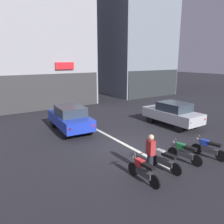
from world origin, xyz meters
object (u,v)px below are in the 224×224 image
Objects in this scene: motorcycle_green_row_centre at (184,152)px; motorcycle_silver_row_left_mid at (164,160)px; car_blue_crossing_near at (70,118)px; car_grey_down_street at (57,95)px; person_by_motorcycles at (150,154)px; car_silver_parked_kerbside at (172,113)px; motorcycle_red_row_leftmost at (143,170)px; motorcycle_blue_row_right_mid at (208,148)px.

motorcycle_silver_row_left_mid is at bearing -179.09° from motorcycle_green_row_centre.
car_blue_crossing_near is 0.98× the size of car_grey_down_street.
motorcycle_green_row_centre is 0.99× the size of person_by_motorcycles.
car_silver_parked_kerbside is 7.09m from person_by_motorcycles.
car_blue_crossing_near is at bearing -104.93° from car_grey_down_street.
person_by_motorcycles reaches higher than car_grey_down_street.
motorcycle_silver_row_left_mid is at bearing 8.65° from motorcycle_red_row_leftmost.
motorcycle_green_row_centre is (2.52, -6.81, -0.43)m from car_blue_crossing_near.
motorcycle_red_row_leftmost is 3.90m from motorcycle_blue_row_right_mid.
person_by_motorcycles is (-5.81, -4.06, -0.03)m from car_silver_parked_kerbside.
motorcycle_green_row_centre and motorcycle_blue_row_right_mid have the same top height.
motorcycle_red_row_leftmost is 1.00× the size of motorcycle_silver_row_left_mid.
motorcycle_green_row_centre is at bearing -69.66° from car_blue_crossing_near.
car_silver_parked_kerbside is at bearing -23.33° from car_blue_crossing_near.
car_blue_crossing_near is 2.52× the size of person_by_motorcycles.
person_by_motorcycles is (0.57, 0.25, 0.40)m from motorcycle_red_row_leftmost.
motorcycle_red_row_leftmost is at bearing -171.35° from motorcycle_silver_row_left_mid.
car_silver_parked_kerbside is 0.96× the size of car_grey_down_street.
car_silver_parked_kerbside reaches higher than motorcycle_red_row_leftmost.
motorcycle_blue_row_right_mid is 3.37m from person_by_motorcycles.
person_by_motorcycles reaches higher than motorcycle_blue_row_right_mid.
motorcycle_silver_row_left_mid is 1.01× the size of motorcycle_blue_row_right_mid.
motorcycle_green_row_centre is (2.60, 0.22, 0.00)m from motorcycle_red_row_leftmost.
motorcycle_red_row_leftmost is at bearing 178.60° from motorcycle_blue_row_right_mid.
person_by_motorcycles is at bearing 174.09° from motorcycle_blue_row_right_mid.
car_blue_crossing_near is 6.87m from car_silver_parked_kerbside.
motorcycle_red_row_leftmost is (-2.52, -16.19, -0.43)m from car_grey_down_street.
motorcycle_blue_row_right_mid is (3.90, -0.10, 0.00)m from motorcycle_red_row_leftmost.
motorcycle_green_row_centre is at bearing -0.86° from person_by_motorcycles.
car_blue_crossing_near is 6.95m from motorcycle_silver_row_left_mid.
motorcycle_blue_row_right_mid is (2.60, -0.29, 0.00)m from motorcycle_silver_row_left_mid.
car_silver_parked_kerbside is 2.49× the size of motorcycle_green_row_centre.
car_silver_parked_kerbside is at bearing 34.93° from person_by_motorcycles.
motorcycle_red_row_leftmost is at bearing -175.20° from motorcycle_green_row_centre.
motorcycle_red_row_leftmost is 1.00× the size of person_by_motorcycles.
person_by_motorcycles reaches higher than motorcycle_green_row_centre.
motorcycle_blue_row_right_mid is at bearing -61.77° from car_blue_crossing_near.
car_silver_parked_kerbside is 7.71m from motorcycle_red_row_leftmost.
car_silver_parked_kerbside is at bearing -71.99° from car_grey_down_street.
car_grey_down_street is 15.98m from motorcycle_green_row_centre.
motorcycle_blue_row_right_mid is (-2.49, -4.40, -0.43)m from car_silver_parked_kerbside.
motorcycle_green_row_centre is 1.34m from motorcycle_blue_row_right_mid.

